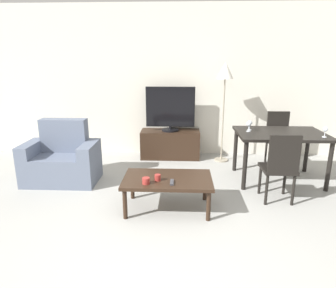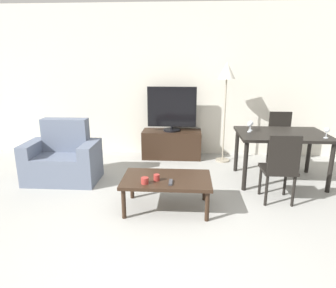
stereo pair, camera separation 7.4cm
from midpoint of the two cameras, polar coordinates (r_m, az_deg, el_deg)
name	(u,v)px [view 1 (the left image)]	position (r m, az deg, el deg)	size (l,w,h in m)	color
ground_plane	(153,268)	(2.81, -3.68, -22.54)	(18.00, 18.00, 0.00)	#9E9E99
wall_back	(169,82)	(5.60, -0.18, 11.70)	(7.85, 0.06, 2.70)	silver
armchair	(62,160)	(4.68, -19.94, -2.95)	(1.04, 0.62, 0.90)	slate
tv_stand	(170,144)	(5.49, 0.05, -0.01)	(1.06, 0.44, 0.50)	black
tv	(170,109)	(5.35, 0.05, 6.67)	(0.87, 0.30, 0.79)	black
coffee_table	(168,181)	(3.57, -0.68, -7.13)	(1.05, 0.63, 0.40)	black
dining_table	(280,138)	(4.63, 20.17, 1.03)	(1.25, 0.87, 0.73)	black
dining_chair_near	(280,165)	(3.92, 20.08, -3.80)	(0.40, 0.40, 0.90)	black
dining_chair_far	(278,136)	(5.41, 19.93, 1.45)	(0.40, 0.40, 0.90)	black
floor_lamp	(225,78)	(5.19, 10.40, 12.29)	(0.28, 0.28, 1.71)	gray
remote_primary	(172,182)	(3.41, 0.12, -7.30)	(0.04, 0.15, 0.02)	#38383D
cup_white_near	(146,181)	(3.40, -4.84, -6.99)	(0.09, 0.09, 0.07)	maroon
cup_colored_far	(158,178)	(3.48, -2.59, -6.40)	(0.07, 0.07, 0.07)	maroon
wine_glass_left	(249,125)	(4.50, 14.69, 3.59)	(0.07, 0.07, 0.15)	silver
wine_glass_center	(250,123)	(4.59, 14.88, 3.82)	(0.07, 0.07, 0.15)	silver
wine_glass_right	(325,130)	(4.53, 27.36, 2.40)	(0.07, 0.07, 0.15)	silver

